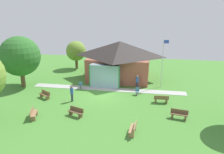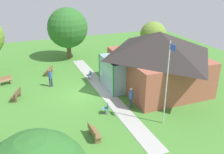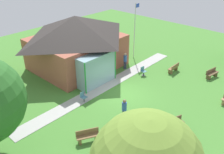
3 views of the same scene
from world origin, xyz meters
name	(u,v)px [view 3 (image 3 of 3)]	position (x,y,z in m)	size (l,w,h in m)	color
ground_plane	(125,93)	(0.00, 0.00, 0.00)	(44.00, 44.00, 0.00)	#478433
pavilion	(77,42)	(0.75, 6.91, 2.75)	(9.16, 8.68, 5.27)	#A35642
footpath	(107,85)	(0.00, 2.08, 0.01)	(18.77, 1.30, 0.03)	#ADADA8
flagpole	(135,29)	(6.53, 4.24, 3.32)	(0.64, 0.08, 6.04)	silver
bench_mid_right	(174,68)	(6.39, -0.93, 0.40)	(1.52, 0.51, 0.84)	brown
bench_lawn_far_right	(212,74)	(7.82, -4.18, 0.40)	(1.55, 0.70, 0.84)	brown
bench_front_center	(174,124)	(-1.27, -5.42, 0.40)	(1.56, 0.92, 0.84)	brown
bench_mid_left	(88,136)	(-6.06, -2.01, 0.40)	(1.52, 1.11, 0.84)	brown
patio_chair_west	(83,97)	(-3.23, 1.63, 0.42)	(0.50, 0.50, 0.86)	teal
patio_chair_porch_left	(87,86)	(-1.80, 2.83, 0.42)	(0.45, 0.45, 0.86)	teal
patio_chair_lawn_spare	(143,71)	(3.76, 0.87, 0.42)	(0.51, 0.51, 0.86)	teal
visitor_near_flagpole	(125,60)	(3.61, 3.04, 1.02)	(0.34, 0.34, 1.74)	#2D3347
visitor_strolling_lawn	(124,108)	(-2.82, -2.29, 1.02)	(0.34, 0.34, 1.74)	#2D3347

